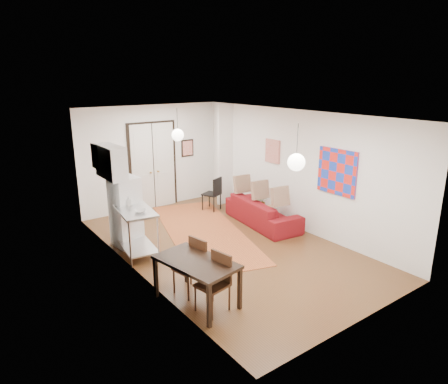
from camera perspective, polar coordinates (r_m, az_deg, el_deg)
floor at (r=8.97m, az=0.25°, el=-7.74°), size 7.00×7.00×0.00m
ceiling at (r=8.23m, az=0.28°, el=11.04°), size 4.20×7.00×0.02m
wall_back at (r=11.42m, az=-10.25°, el=4.89°), size 4.20×0.02×2.90m
wall_front at (r=6.17m, az=20.03°, el=-5.63°), size 4.20×0.02×2.90m
wall_left at (r=7.48m, az=-12.80°, el=-1.24°), size 0.02×7.00×2.90m
wall_right at (r=9.84m, az=10.17°, el=3.09°), size 0.02×7.00×2.90m
double_doors at (r=11.43m, az=-10.09°, el=3.63°), size 1.44×0.06×2.50m
stub_partition at (r=11.56m, az=0.14°, el=5.29°), size 0.50×0.10×2.90m
wall_cabinet at (r=8.79m, az=-15.86°, el=4.16°), size 0.35×1.00×0.70m
painting_popart at (r=8.99m, az=15.85°, el=2.78°), size 0.05×1.00×1.00m
painting_abstract at (r=10.31m, az=6.96°, el=5.81°), size 0.05×0.50×0.60m
poster_back at (r=11.90m, az=-5.23°, el=6.28°), size 0.40×0.03×0.50m
print_left at (r=9.20m, az=-17.87°, el=4.83°), size 0.03×0.44×0.54m
pendant_back at (r=9.98m, az=-6.63°, el=8.10°), size 0.30×0.30×0.80m
pendant_front at (r=6.84m, az=10.29°, el=4.21°), size 0.30×0.30×0.80m
kilim_rug at (r=9.78m, az=-2.90°, el=-5.64°), size 2.91×4.80×0.01m
sofa at (r=10.20m, az=5.52°, el=-2.79°), size 2.37×1.17×0.67m
coffee_table at (r=10.37m, az=4.99°, el=-2.60°), size 0.91×0.73×0.35m
potted_plant at (r=10.37m, az=5.43°, el=-1.34°), size 0.39×0.37×0.35m
kitchen_counter at (r=8.59m, az=-12.57°, el=-4.48°), size 0.83×1.39×1.00m
bowl at (r=8.20m, az=-11.87°, el=-2.70°), size 0.31×0.31×0.06m
soap_bottle at (r=8.66m, az=-13.42°, el=-1.25°), size 0.12×0.13×0.21m
fridge at (r=9.03m, az=-13.85°, el=-2.75°), size 0.62×0.62×1.56m
dining_table at (r=6.62m, az=-3.98°, el=-10.40°), size 1.03×1.51×0.77m
dining_chair_near at (r=7.05m, az=-5.40°, el=-9.87°), size 0.53×0.68×0.95m
dining_chair_far at (r=6.53m, az=-2.17°, el=-12.09°), size 0.53×0.68×0.95m
black_side_chair at (r=11.24m, az=-2.06°, el=0.26°), size 0.57×0.59×0.94m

